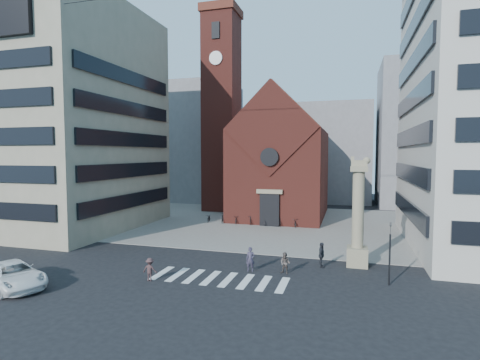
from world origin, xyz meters
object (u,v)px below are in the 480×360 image
at_px(traffic_light, 390,252).
at_px(scooter_0, 209,218).
at_px(white_car, 13,275).
at_px(pedestrian_1, 285,263).
at_px(pedestrian_2, 321,255).
at_px(lion_column, 358,223).
at_px(pedestrian_0, 250,259).

distance_m(traffic_light, scooter_0, 27.28).
height_order(traffic_light, white_car, traffic_light).
xyz_separation_m(pedestrian_1, pedestrian_2, (2.46, 2.33, 0.19)).
height_order(lion_column, traffic_light, lion_column).
bearing_deg(traffic_light, pedestrian_2, 149.51).
bearing_deg(scooter_0, pedestrian_2, -59.25).
bearing_deg(white_car, traffic_light, -49.05).
bearing_deg(traffic_light, scooter_0, 137.60).
relative_size(lion_column, white_car, 1.46).
bearing_deg(lion_column, traffic_light, -63.54).
relative_size(white_car, pedestrian_0, 3.23).
relative_size(pedestrian_0, scooter_0, 0.94).
bearing_deg(pedestrian_2, lion_column, -61.72).
relative_size(white_car, pedestrian_2, 2.99).
bearing_deg(pedestrian_1, white_car, -140.65).
distance_m(white_car, pedestrian_1, 18.68).
distance_m(white_car, pedestrian_2, 21.92).
height_order(white_car, pedestrian_2, pedestrian_2).
height_order(pedestrian_1, scooter_0, pedestrian_1).
bearing_deg(traffic_light, pedestrian_0, 178.14).
bearing_deg(pedestrian_0, pedestrian_1, -8.33).
bearing_deg(traffic_light, pedestrian_1, 176.58).
xyz_separation_m(lion_column, pedestrian_0, (-7.78, -3.68, -2.54)).
xyz_separation_m(lion_column, pedestrian_1, (-5.15, -3.57, -2.65)).
height_order(pedestrian_1, pedestrian_2, pedestrian_2).
bearing_deg(scooter_0, pedestrian_1, -68.05).
bearing_deg(white_car, pedestrian_0, -37.72).
xyz_separation_m(lion_column, pedestrian_2, (-2.69, -1.25, -2.47)).
height_order(traffic_light, pedestrian_1, traffic_light).
height_order(white_car, pedestrian_1, white_car).
xyz_separation_m(traffic_light, pedestrian_0, (-9.77, 0.32, -1.37)).
height_order(lion_column, pedestrian_2, lion_column).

